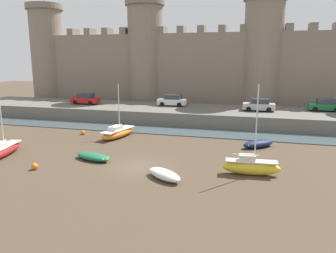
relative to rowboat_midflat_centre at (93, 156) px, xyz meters
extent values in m
plane|color=#4C3D2D|center=(4.34, -0.59, -0.32)|extent=(160.00, 160.00, 0.00)
cube|color=#47565B|center=(4.34, 12.68, -0.27)|extent=(80.00, 4.50, 0.10)
cube|color=#666059|center=(4.34, 19.93, 0.56)|extent=(68.89, 10.00, 1.77)
cube|color=gray|center=(4.34, 28.97, 5.91)|extent=(56.89, 2.80, 12.46)
cylinder|color=gray|center=(-24.11, 28.97, 8.16)|extent=(5.79, 5.79, 16.96)
cylinder|color=#796B5D|center=(-24.11, 28.97, 17.14)|extent=(6.49, 6.49, 1.00)
cylinder|color=gray|center=(-5.15, 28.97, 8.16)|extent=(5.79, 5.79, 16.96)
cylinder|color=#796B5D|center=(-5.15, 28.97, 17.14)|extent=(6.49, 6.49, 1.00)
cylinder|color=gray|center=(13.82, 28.97, 8.16)|extent=(5.79, 5.79, 16.96)
cube|color=gray|center=(-18.56, 28.97, 12.69)|extent=(1.10, 2.52, 1.10)
cube|color=gray|center=(-15.29, 28.97, 12.69)|extent=(1.10, 2.52, 1.10)
cube|color=gray|center=(-12.02, 28.97, 12.69)|extent=(1.10, 2.52, 1.10)
cube|color=gray|center=(-8.75, 28.97, 12.69)|extent=(1.10, 2.52, 1.10)
cube|color=gray|center=(-2.21, 28.97, 12.69)|extent=(1.10, 2.52, 1.10)
cube|color=gray|center=(1.06, 28.97, 12.69)|extent=(1.10, 2.52, 1.10)
cube|color=gray|center=(4.34, 28.97, 12.69)|extent=(1.10, 2.52, 1.10)
cube|color=gray|center=(7.61, 28.97, 12.69)|extent=(1.10, 2.52, 1.10)
cube|color=gray|center=(10.88, 28.97, 12.69)|extent=(1.10, 2.52, 1.10)
cube|color=gray|center=(17.42, 28.97, 12.69)|extent=(1.10, 2.52, 1.10)
cube|color=gray|center=(20.69, 28.97, 12.69)|extent=(1.10, 2.52, 1.10)
ellipsoid|color=#1E6B47|center=(0.00, 0.00, -0.02)|extent=(3.78, 2.34, 0.61)
ellipsoid|color=#339266|center=(0.00, 0.00, 0.04)|extent=(3.08, 1.86, 0.33)
cube|color=beige|center=(-0.26, 0.08, 0.08)|extent=(0.53, 1.19, 0.06)
cube|color=beige|center=(1.31, -0.39, 0.06)|extent=(0.49, 0.81, 0.08)
ellipsoid|color=silver|center=(7.20, -2.73, 0.03)|extent=(3.37, 2.90, 0.70)
ellipsoid|color=white|center=(7.20, -2.73, 0.09)|extent=(2.73, 2.34, 0.39)
cube|color=beige|center=(7.40, -2.87, 0.13)|extent=(0.78, 0.99, 0.06)
cube|color=beige|center=(6.17, -2.00, 0.11)|extent=(0.63, 0.73, 0.08)
ellipsoid|color=red|center=(-8.30, -1.16, 0.14)|extent=(2.32, 5.65, 0.91)
cube|color=silver|center=(-8.30, -1.16, 0.55)|extent=(2.00, 4.96, 0.08)
cube|color=silver|center=(-8.21, -1.56, 0.81)|extent=(1.09, 1.67, 0.44)
cylinder|color=silver|center=(-8.35, -0.89, 2.84)|extent=(0.10, 0.10, 4.50)
ellipsoid|color=#141E3D|center=(13.75, 7.93, 0.06)|extent=(3.51, 3.29, 0.75)
ellipsoid|color=navy|center=(13.75, 7.93, 0.12)|extent=(2.85, 2.66, 0.42)
cube|color=beige|center=(13.95, 8.10, 0.16)|extent=(0.87, 0.96, 0.06)
cube|color=beige|center=(12.71, 7.02, 0.14)|extent=(0.68, 0.72, 0.08)
ellipsoid|color=yellow|center=(13.25, -0.12, 0.23)|extent=(4.39, 1.44, 1.11)
cube|color=silver|center=(13.25, -0.12, 0.75)|extent=(3.86, 1.24, 0.08)
cube|color=silver|center=(12.93, -0.15, 1.01)|extent=(1.26, 0.80, 0.44)
cylinder|color=silver|center=(13.47, -0.10, 3.65)|extent=(0.10, 0.10, 5.73)
cylinder|color=silver|center=(12.82, -0.16, 1.24)|extent=(1.94, 0.24, 0.08)
ellipsoid|color=orange|center=(-1.23, 8.11, 0.14)|extent=(2.71, 5.59, 0.93)
cube|color=silver|center=(-1.23, 8.11, 0.57)|extent=(2.34, 4.91, 0.08)
cube|color=silver|center=(-1.32, 7.72, 0.83)|extent=(1.33, 1.69, 0.44)
cylinder|color=silver|center=(-1.17, 8.38, 3.07)|extent=(0.10, 0.10, 4.92)
cylinder|color=silver|center=(-1.35, 7.59, 1.06)|extent=(0.61, 2.38, 0.08)
sphere|color=orange|center=(-5.68, 8.25, -0.06)|extent=(0.52, 0.52, 0.52)
sphere|color=orange|center=(-3.27, -3.45, -0.06)|extent=(0.52, 0.52, 0.52)
cube|color=red|center=(-11.64, 19.65, 2.05)|extent=(4.12, 1.74, 0.80)
cube|color=#2D3842|center=(-11.49, 19.65, 2.75)|extent=(2.27, 1.52, 0.64)
cylinder|color=black|center=(-12.90, 18.78, 1.77)|extent=(0.64, 0.19, 0.64)
cylinder|color=black|center=(-12.92, 20.48, 1.77)|extent=(0.64, 0.19, 0.64)
cylinder|color=black|center=(-10.36, 18.81, 1.77)|extent=(0.64, 0.19, 0.64)
cylinder|color=black|center=(-10.38, 20.51, 1.77)|extent=(0.64, 0.19, 0.64)
cube|color=#1E6638|center=(22.02, 22.03, 2.05)|extent=(4.12, 1.74, 0.80)
cube|color=#2D3842|center=(22.17, 22.03, 2.75)|extent=(2.27, 1.52, 0.64)
cylinder|color=black|center=(20.76, 21.17, 1.77)|extent=(0.64, 0.19, 0.64)
cylinder|color=black|center=(20.74, 22.87, 1.77)|extent=(0.64, 0.19, 0.64)
cylinder|color=black|center=(23.29, 22.89, 1.77)|extent=(0.64, 0.19, 0.64)
cube|color=#B2B5B7|center=(13.66, 19.89, 2.05)|extent=(4.12, 1.74, 0.80)
cube|color=#2D3842|center=(13.81, 19.89, 2.75)|extent=(2.27, 1.52, 0.64)
cylinder|color=black|center=(12.40, 19.02, 1.77)|extent=(0.64, 0.19, 0.64)
cylinder|color=black|center=(12.38, 20.72, 1.77)|extent=(0.64, 0.19, 0.64)
cylinder|color=black|center=(14.94, 19.05, 1.77)|extent=(0.64, 0.19, 0.64)
cylinder|color=black|center=(14.92, 20.75, 1.77)|extent=(0.64, 0.19, 0.64)
cube|color=silver|center=(1.48, 21.32, 2.05)|extent=(4.12, 1.74, 0.80)
cube|color=#2D3842|center=(1.63, 21.32, 2.75)|extent=(2.27, 1.52, 0.64)
cylinder|color=black|center=(0.22, 20.46, 1.77)|extent=(0.64, 0.19, 0.64)
cylinder|color=black|center=(0.20, 22.16, 1.77)|extent=(0.64, 0.19, 0.64)
cylinder|color=black|center=(2.76, 20.48, 1.77)|extent=(0.64, 0.19, 0.64)
cylinder|color=black|center=(2.74, 22.18, 1.77)|extent=(0.64, 0.19, 0.64)
camera|label=1|loc=(13.41, -24.41, 8.40)|focal=35.00mm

